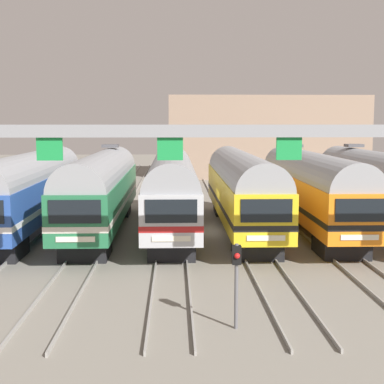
# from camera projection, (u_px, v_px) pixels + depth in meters

# --- Properties ---
(ground_plane) EXTENTS (160.00, 160.00, 0.00)m
(ground_plane) POSITION_uv_depth(u_px,v_px,m) (207.00, 231.00, 33.58)
(ground_plane) COLOR gray
(track_bed) EXTENTS (22.42, 70.00, 0.15)m
(track_bed) POSITION_uv_depth(u_px,v_px,m) (196.00, 194.00, 50.43)
(track_bed) COLOR gray
(track_bed) RESTS_ON ground
(commuter_train_blue) EXTENTS (2.88, 18.06, 4.77)m
(commuter_train_blue) POSITION_uv_depth(u_px,v_px,m) (31.00, 188.00, 32.90)
(commuter_train_blue) COLOR #284C9E
(commuter_train_blue) RESTS_ON ground
(commuter_train_green) EXTENTS (2.88, 18.06, 5.05)m
(commuter_train_green) POSITION_uv_depth(u_px,v_px,m) (102.00, 188.00, 33.04)
(commuter_train_green) COLOR #236B42
(commuter_train_green) RESTS_ON ground
(commuter_train_stainless) EXTENTS (2.88, 18.06, 4.77)m
(commuter_train_stainless) POSITION_uv_depth(u_px,v_px,m) (172.00, 187.00, 33.17)
(commuter_train_stainless) COLOR #B2B5BA
(commuter_train_stainless) RESTS_ON ground
(commuter_train_yellow) EXTENTS (2.88, 18.06, 4.77)m
(commuter_train_yellow) POSITION_uv_depth(u_px,v_px,m) (242.00, 187.00, 33.31)
(commuter_train_yellow) COLOR gold
(commuter_train_yellow) RESTS_ON ground
(commuter_train_orange) EXTENTS (2.88, 18.06, 5.05)m
(commuter_train_orange) POSITION_uv_depth(u_px,v_px,m) (311.00, 187.00, 33.44)
(commuter_train_orange) COLOR orange
(commuter_train_orange) RESTS_ON ground
(commuter_train_white) EXTENTS (2.88, 18.06, 5.05)m
(commuter_train_white) POSITION_uv_depth(u_px,v_px,m) (379.00, 186.00, 33.58)
(commuter_train_white) COLOR white
(commuter_train_white) RESTS_ON ground
(catenary_gantry) EXTENTS (26.15, 0.44, 6.97)m
(catenary_gantry) POSITION_uv_depth(u_px,v_px,m) (230.00, 156.00, 19.52)
(catenary_gantry) COLOR gray
(catenary_gantry) RESTS_ON ground
(yard_signal_mast) EXTENTS (0.28, 0.35, 2.76)m
(yard_signal_mast) POSITION_uv_depth(u_px,v_px,m) (236.00, 270.00, 17.53)
(yard_signal_mast) COLOR #59595E
(yard_signal_mast) RESTS_ON ground
(maintenance_building) EXTENTS (23.22, 10.00, 9.58)m
(maintenance_building) POSITION_uv_depth(u_px,v_px,m) (264.00, 137.00, 67.76)
(maintenance_building) COLOR gray
(maintenance_building) RESTS_ON ground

